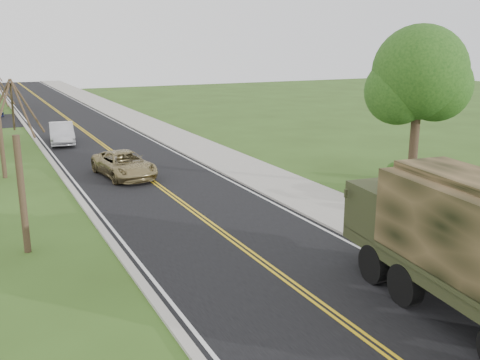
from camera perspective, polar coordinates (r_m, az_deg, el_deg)
ground at (r=14.32m, az=13.44°, el=-16.23°), size 160.00×160.00×0.00m
road at (r=50.45m, az=-17.07°, el=5.61°), size 8.00×120.00×0.01m
curb_right at (r=51.28m, az=-12.50°, el=6.10°), size 0.30×120.00×0.12m
sidewalk_right at (r=51.73m, az=-10.61°, el=6.25°), size 3.20×120.00×0.10m
curb_left at (r=49.93m, az=-21.78°, el=5.18°), size 0.30×120.00×0.10m
leafy_tree at (r=27.26m, az=18.57°, el=10.10°), size 4.83×4.50×8.10m
bare_tree_a at (r=19.83m, az=-22.38°, el=-0.04°), size 1.93×2.26×6.08m
bare_tree_b at (r=31.63m, az=-24.21°, el=4.57°), size 1.83×2.14×5.73m
military_truck at (r=15.47m, az=23.13°, el=-5.55°), size 3.68×8.09×3.90m
suv_champagne at (r=30.12m, az=-12.26°, el=1.64°), size 2.88×5.28×1.40m
sedan_silver at (r=41.30m, az=-18.49°, el=4.74°), size 2.15×4.87×1.55m
pickup_navy at (r=26.93m, az=21.54°, el=-0.42°), size 5.62×3.06×1.55m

